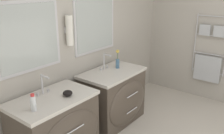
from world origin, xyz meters
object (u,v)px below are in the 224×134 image
flower_vase (118,61)px  vanity_left (57,129)px  amenity_bowl (68,93)px  vanity_right (114,97)px  toiletry_bottle (33,103)px

flower_vase → vanity_left: bearing=-176.9°
flower_vase → amenity_bowl: bearing=-173.0°
vanity_right → amenity_bowl: 1.03m
vanity_left → amenity_bowl: amenity_bowl is taller
vanity_left → vanity_right: bearing=0.0°
toiletry_bottle → vanity_left: bearing=11.2°
vanity_left → vanity_right: (1.08, 0.00, 0.00)m
vanity_left → amenity_bowl: size_ratio=8.64×
vanity_left → vanity_right: 1.08m
vanity_left → toiletry_bottle: size_ratio=5.26×
amenity_bowl → flower_vase: 1.11m
vanity_right → amenity_bowl: (-0.94, -0.07, 0.42)m
vanity_left → flower_vase: 1.33m
vanity_right → vanity_left: bearing=180.0°
flower_vase → vanity_right: bearing=-157.1°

